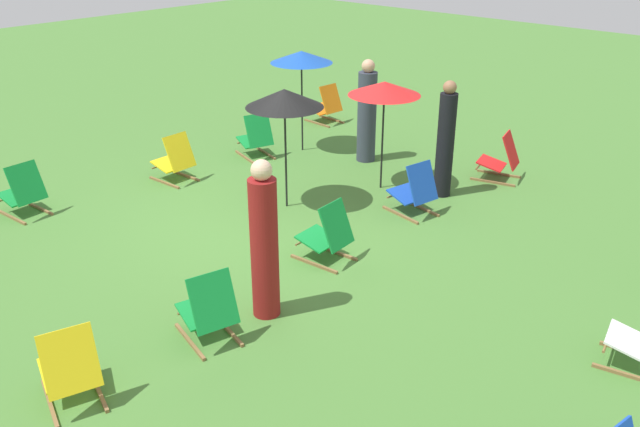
% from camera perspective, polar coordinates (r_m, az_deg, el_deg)
% --- Properties ---
extents(ground_plane, '(40.00, 40.00, 0.00)m').
position_cam_1_polar(ground_plane, '(10.05, -5.05, -0.67)').
color(ground_plane, '#477A33').
extents(deckchair_1, '(0.68, 0.87, 0.83)m').
position_cam_1_polar(deckchair_1, '(6.80, -20.36, -12.19)').
color(deckchair_1, olive).
rests_on(deckchair_1, ground).
extents(deckchair_2, '(0.67, 0.86, 0.83)m').
position_cam_1_polar(deckchair_2, '(12.56, -5.44, 6.37)').
color(deckchair_2, olive).
rests_on(deckchair_2, ground).
extents(deckchair_4, '(0.65, 0.86, 0.83)m').
position_cam_1_polar(deckchair_4, '(7.31, -9.38, -8.03)').
color(deckchair_4, olive).
rests_on(deckchair_4, ground).
extents(deckchair_5, '(0.54, 0.80, 0.83)m').
position_cam_1_polar(deckchair_5, '(8.77, 0.62, -1.83)').
color(deckchair_5, olive).
rests_on(deckchair_5, ground).
extents(deckchair_6, '(0.52, 0.78, 0.83)m').
position_cam_1_polar(deckchair_6, '(11.63, -12.15, 4.42)').
color(deckchair_6, olive).
rests_on(deckchair_6, ground).
extents(deckchair_9, '(0.66, 0.86, 0.83)m').
position_cam_1_polar(deckchair_9, '(11.83, 15.03, 4.45)').
color(deckchair_9, olive).
rests_on(deckchair_9, ground).
extents(deckchair_10, '(0.60, 0.83, 0.83)m').
position_cam_1_polar(deckchair_10, '(10.21, 7.98, 1.88)').
color(deckchair_10, olive).
rests_on(deckchair_10, ground).
extents(deckchair_11, '(0.52, 0.79, 0.83)m').
position_cam_1_polar(deckchair_11, '(14.59, 0.52, 9.07)').
color(deckchair_11, olive).
rests_on(deckchair_11, ground).
extents(deckchair_14, '(0.53, 0.79, 0.83)m').
position_cam_1_polar(deckchair_14, '(11.01, -23.76, 1.66)').
color(deckchair_14, olive).
rests_on(deckchair_14, ground).
extents(umbrella_0, '(1.14, 1.14, 1.88)m').
position_cam_1_polar(umbrella_0, '(12.54, -1.58, 13.05)').
color(umbrella_0, black).
rests_on(umbrella_0, ground).
extents(umbrella_1, '(1.15, 1.15, 1.78)m').
position_cam_1_polar(umbrella_1, '(10.75, 5.46, 10.45)').
color(umbrella_1, black).
rests_on(umbrella_1, ground).
extents(umbrella_2, '(1.16, 1.16, 1.85)m').
position_cam_1_polar(umbrella_2, '(9.97, -3.02, 9.68)').
color(umbrella_2, black).
rests_on(umbrella_2, ground).
extents(person_0, '(0.40, 0.40, 1.87)m').
position_cam_1_polar(person_0, '(7.43, -4.73, -2.57)').
color(person_0, maroon).
rests_on(person_0, ground).
extents(person_1, '(0.36, 0.36, 1.87)m').
position_cam_1_polar(person_1, '(10.80, 10.54, 5.96)').
color(person_1, black).
rests_on(person_1, ground).
extents(person_2, '(0.38, 0.38, 1.85)m').
position_cam_1_polar(person_2, '(12.23, 3.98, 8.38)').
color(person_2, '#333847').
rests_on(person_2, ground).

